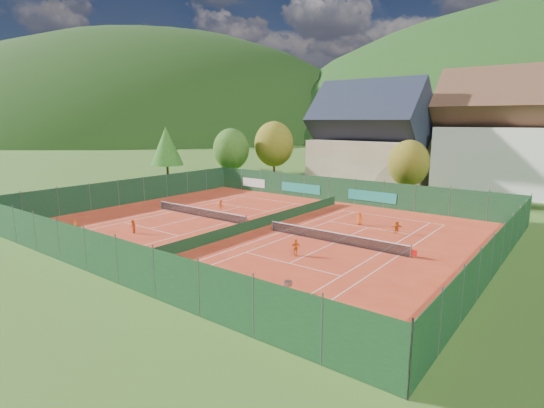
{
  "coord_description": "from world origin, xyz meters",
  "views": [
    {
      "loc": [
        24.44,
        -29.88,
        10.0
      ],
      "look_at": [
        0.0,
        2.0,
        2.0
      ],
      "focal_mm": 28.0,
      "sensor_mm": 36.0,
      "label": 1
    }
  ],
  "objects_px": {
    "player_left_near": "(76,226)",
    "player_right_far_b": "(397,227)",
    "player_left_mid": "(133,227)",
    "hotel_block_a": "(521,140)",
    "player_left_far": "(221,205)",
    "player_right_near": "(295,248)",
    "chalet": "(369,143)",
    "ball_hopper": "(288,283)",
    "player_right_far_a": "(359,218)"
  },
  "relations": [
    {
      "from": "player_left_near",
      "to": "chalet",
      "type": "bearing_deg",
      "value": 44.74
    },
    {
      "from": "player_left_near",
      "to": "player_right_far_a",
      "type": "relative_size",
      "value": 0.93
    },
    {
      "from": "ball_hopper",
      "to": "player_right_far_a",
      "type": "distance_m",
      "value": 17.98
    },
    {
      "from": "player_left_far",
      "to": "player_right_far_b",
      "type": "height_order",
      "value": "player_left_far"
    },
    {
      "from": "chalet",
      "to": "player_right_far_a",
      "type": "relative_size",
      "value": 12.28
    },
    {
      "from": "player_left_near",
      "to": "player_right_far_b",
      "type": "xyz_separation_m",
      "value": [
        22.95,
        17.26,
        -0.03
      ]
    },
    {
      "from": "hotel_block_a",
      "to": "player_right_near",
      "type": "bearing_deg",
      "value": -101.96
    },
    {
      "from": "player_left_mid",
      "to": "player_left_far",
      "type": "xyz_separation_m",
      "value": [
        -0.64,
        11.8,
        -0.0
      ]
    },
    {
      "from": "player_left_mid",
      "to": "player_left_far",
      "type": "distance_m",
      "value": 11.81
    },
    {
      "from": "ball_hopper",
      "to": "player_left_far",
      "type": "xyz_separation_m",
      "value": [
        -19.23,
        14.07,
        0.06
      ]
    },
    {
      "from": "ball_hopper",
      "to": "player_right_far_b",
      "type": "distance_m",
      "value": 16.53
    },
    {
      "from": "chalet",
      "to": "player_right_far_b",
      "type": "distance_m",
      "value": 28.52
    },
    {
      "from": "player_left_mid",
      "to": "player_right_far_a",
      "type": "bearing_deg",
      "value": 58.93
    },
    {
      "from": "player_left_mid",
      "to": "player_right_near",
      "type": "bearing_deg",
      "value": 26.16
    },
    {
      "from": "player_right_near",
      "to": "player_right_far_a",
      "type": "distance_m",
      "value": 11.64
    },
    {
      "from": "player_left_near",
      "to": "player_left_far",
      "type": "height_order",
      "value": "player_left_far"
    },
    {
      "from": "player_right_near",
      "to": "ball_hopper",
      "type": "bearing_deg",
      "value": -121.52
    },
    {
      "from": "player_left_mid",
      "to": "player_right_far_a",
      "type": "height_order",
      "value": "player_right_far_a"
    },
    {
      "from": "player_left_mid",
      "to": "hotel_block_a",
      "type": "bearing_deg",
      "value": 74.55
    },
    {
      "from": "player_right_far_a",
      "to": "player_left_far",
      "type": "bearing_deg",
      "value": -17.97
    },
    {
      "from": "hotel_block_a",
      "to": "player_right_near",
      "type": "xyz_separation_m",
      "value": [
        -8.63,
        -40.74,
        -6.73
      ]
    },
    {
      "from": "chalet",
      "to": "player_left_far",
      "type": "xyz_separation_m",
      "value": [
        -5.33,
        -26.56,
        -6.0
      ]
    },
    {
      "from": "player_left_far",
      "to": "chalet",
      "type": "bearing_deg",
      "value": -113.26
    },
    {
      "from": "player_right_far_a",
      "to": "player_right_far_b",
      "type": "distance_m",
      "value": 4.23
    },
    {
      "from": "chalet",
      "to": "hotel_block_a",
      "type": "bearing_deg",
      "value": 17.53
    },
    {
      "from": "ball_hopper",
      "to": "player_left_mid",
      "type": "relative_size",
      "value": 0.64
    },
    {
      "from": "player_right_near",
      "to": "player_right_far_a",
      "type": "height_order",
      "value": "player_right_far_a"
    },
    {
      "from": "hotel_block_a",
      "to": "player_left_mid",
      "type": "xyz_separation_m",
      "value": [
        -23.69,
        -44.36,
        -6.76
      ]
    },
    {
      "from": "hotel_block_a",
      "to": "player_right_near",
      "type": "height_order",
      "value": "hotel_block_a"
    },
    {
      "from": "player_right_near",
      "to": "player_right_far_b",
      "type": "relative_size",
      "value": 1.1
    },
    {
      "from": "ball_hopper",
      "to": "player_right_near",
      "type": "xyz_separation_m",
      "value": [
        -3.52,
        5.89,
        0.09
      ]
    },
    {
      "from": "player_right_far_b",
      "to": "hotel_block_a",
      "type": "bearing_deg",
      "value": -140.99
    },
    {
      "from": "hotel_block_a",
      "to": "player_left_near",
      "type": "relative_size",
      "value": 17.51
    },
    {
      "from": "chalet",
      "to": "player_left_mid",
      "type": "bearing_deg",
      "value": -96.98
    },
    {
      "from": "player_left_far",
      "to": "player_right_near",
      "type": "height_order",
      "value": "player_right_near"
    },
    {
      "from": "player_left_near",
      "to": "player_right_far_a",
      "type": "height_order",
      "value": "player_right_far_a"
    },
    {
      "from": "ball_hopper",
      "to": "player_right_far_b",
      "type": "xyz_separation_m",
      "value": [
        0.11,
        16.53,
        0.03
      ]
    },
    {
      "from": "hotel_block_a",
      "to": "player_left_far",
      "type": "relative_size",
      "value": 17.42
    },
    {
      "from": "player_left_near",
      "to": "player_left_far",
      "type": "bearing_deg",
      "value": 43.23
    },
    {
      "from": "chalet",
      "to": "player_right_far_b",
      "type": "height_order",
      "value": "chalet"
    },
    {
      "from": "hotel_block_a",
      "to": "player_left_mid",
      "type": "relative_size",
      "value": 17.38
    },
    {
      "from": "player_left_mid",
      "to": "player_right_near",
      "type": "height_order",
      "value": "player_right_near"
    },
    {
      "from": "hotel_block_a",
      "to": "player_left_near",
      "type": "bearing_deg",
      "value": -120.54
    },
    {
      "from": "chalet",
      "to": "player_left_mid",
      "type": "xyz_separation_m",
      "value": [
        -4.69,
        -38.36,
        -6.0
      ]
    },
    {
      "from": "ball_hopper",
      "to": "player_left_far",
      "type": "relative_size",
      "value": 0.65
    },
    {
      "from": "chalet",
      "to": "player_left_near",
      "type": "height_order",
      "value": "chalet"
    },
    {
      "from": "chalet",
      "to": "player_left_mid",
      "type": "height_order",
      "value": "chalet"
    },
    {
      "from": "player_left_far",
      "to": "player_right_near",
      "type": "distance_m",
      "value": 17.71
    },
    {
      "from": "ball_hopper",
      "to": "player_right_near",
      "type": "relative_size",
      "value": 0.62
    },
    {
      "from": "ball_hopper",
      "to": "player_left_far",
      "type": "bearing_deg",
      "value": 143.8
    }
  ]
}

